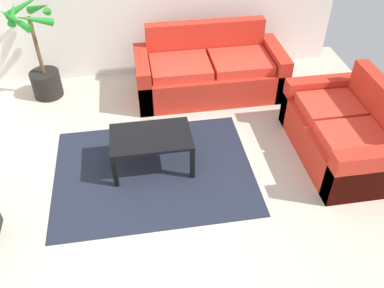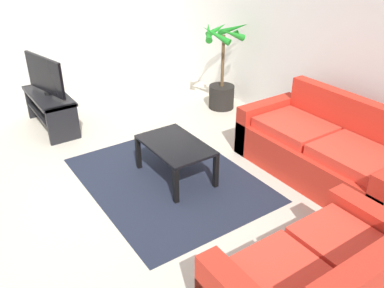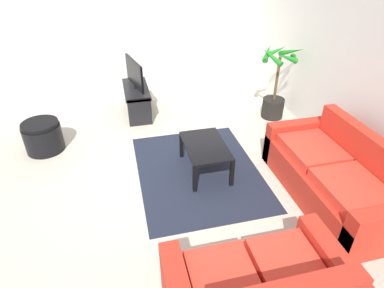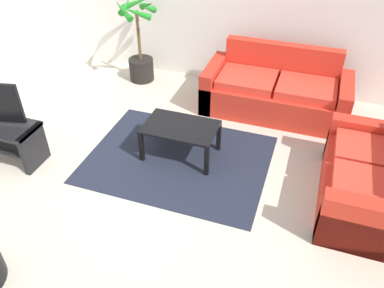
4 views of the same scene
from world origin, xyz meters
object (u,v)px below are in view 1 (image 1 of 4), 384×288
Objects in this scene: coffee_table at (151,140)px; potted_palm at (41,63)px; couch_main at (209,73)px; couch_loveseat at (344,134)px.

potted_palm is (-1.32, 1.69, 0.13)m from coffee_table.
couch_main is 1.50× the size of potted_palm.
couch_loveseat is 1.14× the size of potted_palm.
couch_loveseat is at bearing -3.82° from coffee_table.
coffee_table is at bearing 176.18° from couch_loveseat.
couch_main is 2.00m from couch_loveseat.
couch_loveseat is 2.18m from coffee_table.
couch_main is 2.29× the size of coffee_table.
coffee_table is (-0.92, -1.42, 0.07)m from couch_main.
coffee_table is at bearing -52.02° from potted_palm.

